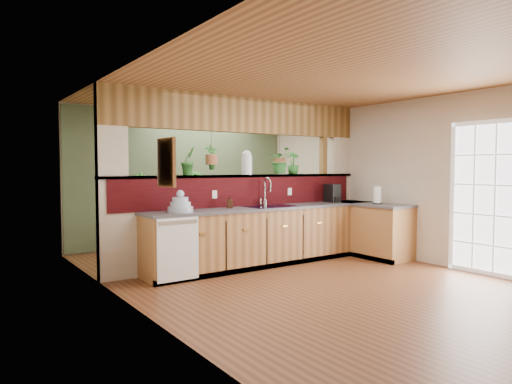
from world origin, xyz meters
TOP-DOWN VIEW (x-y plane):
  - ground at (0.00, 0.00)m, footprint 4.60×7.00m
  - ceiling at (0.00, 0.00)m, footprint 4.60×7.00m
  - wall_back at (0.00, 3.50)m, footprint 4.60×0.02m
  - wall_left at (-2.30, 0.00)m, footprint 0.02×7.00m
  - wall_right at (2.30, 0.00)m, footprint 0.02×7.00m
  - pass_through_partition at (0.03, 1.35)m, footprint 4.60×0.21m
  - pass_through_ledge at (0.00, 1.35)m, footprint 4.60×0.21m
  - header_beam at (0.00, 1.35)m, footprint 4.60×0.15m
  - sage_backwall at (0.00, 3.48)m, footprint 4.55×0.02m
  - countertop at (0.84, 0.87)m, footprint 4.14×1.52m
  - dishwasher at (-1.48, 0.66)m, footprint 0.58×0.03m
  - navy_sink at (0.25, 0.98)m, footprint 0.82×0.50m
  - french_door at (2.27, -1.30)m, footprint 0.06×1.02m
  - framed_print at (-2.27, -0.80)m, footprint 0.04×0.35m
  - faucet at (0.27, 1.13)m, footprint 0.20×0.20m
  - dish_stack at (-1.31, 0.93)m, footprint 0.34×0.34m
  - soap_dispenser at (-0.44, 1.08)m, footprint 0.11×0.11m
  - coffee_maker at (1.62, 1.02)m, footprint 0.17×0.28m
  - paper_towel at (1.94, 0.31)m, footprint 0.14×0.14m
  - glass_jar at (0.05, 1.35)m, footprint 0.17×0.17m
  - ledge_plant_left at (-0.98, 1.35)m, footprint 0.29×0.26m
  - ledge_plant_right at (1.00, 1.35)m, footprint 0.24×0.24m
  - hanging_plant_a at (-0.60, 1.35)m, footprint 0.22×0.18m
  - hanging_plant_b at (0.71, 1.35)m, footprint 0.47×0.44m
  - shelving_console at (-0.42, 3.25)m, footprint 1.45×0.41m
  - shelf_plant_a at (-0.98, 3.25)m, footprint 0.27×0.22m
  - shelf_plant_b at (0.10, 3.25)m, footprint 0.33×0.33m
  - floor_plant at (0.97, 2.15)m, footprint 0.68×0.60m

SIDE VIEW (x-z plane):
  - ground at x=0.00m, z-range -0.01..0.01m
  - floor_plant at x=0.97m, z-range 0.00..0.68m
  - countertop at x=0.84m, z-range 0.00..0.90m
  - dishwasher at x=-1.48m, z-range 0.05..0.87m
  - shelving_console at x=-0.42m, z-range 0.02..0.98m
  - navy_sink at x=0.25m, z-range 0.73..0.91m
  - soap_dispenser at x=-0.44m, z-range 0.90..1.08m
  - dish_stack at x=-1.31m, z-range 0.84..1.14m
  - paper_towel at x=1.94m, z-range 0.89..1.20m
  - coffee_maker at x=1.62m, z-range 0.89..1.20m
  - french_door at x=2.27m, z-range -0.03..2.13m
  - faucet at x=0.27m, z-range 0.92..1.36m
  - pass_through_partition at x=0.03m, z-range -0.11..2.49m
  - shelf_plant_a at x=-0.98m, z-range 0.98..1.42m
  - shelf_plant_b at x=0.10m, z-range 0.98..1.44m
  - wall_back at x=0.00m, z-range 0.00..2.60m
  - wall_left at x=-2.30m, z-range 0.00..2.60m
  - wall_right at x=2.30m, z-range 0.00..2.60m
  - sage_backwall at x=0.00m, z-range 0.02..2.58m
  - pass_through_ledge at x=0.00m, z-range 1.35..1.39m
  - framed_print at x=-2.27m, z-range 1.32..1.78m
  - ledge_plant_right at x=1.00m, z-range 1.39..1.77m
  - glass_jar at x=0.05m, z-range 1.39..1.77m
  - ledge_plant_left at x=-0.98m, z-range 1.39..1.82m
  - hanging_plant_a at x=-0.60m, z-range 1.53..2.03m
  - hanging_plant_b at x=0.71m, z-range 1.52..2.08m
  - header_beam at x=0.00m, z-range 2.05..2.60m
  - ceiling at x=0.00m, z-range 2.60..2.60m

